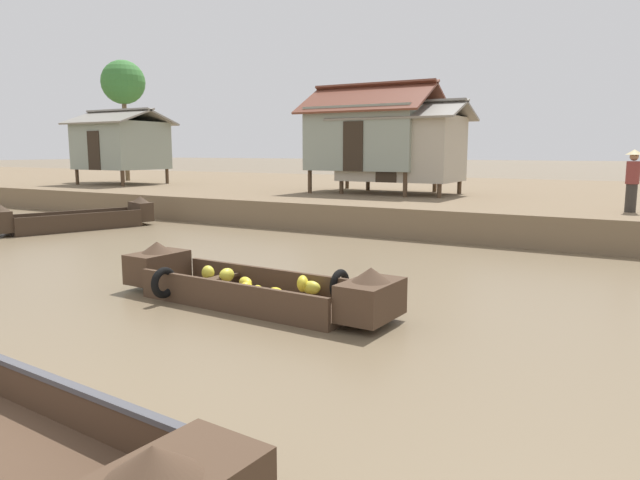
% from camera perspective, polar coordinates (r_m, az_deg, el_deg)
% --- Properties ---
extents(ground_plane, '(300.00, 300.00, 0.00)m').
position_cam_1_polar(ground_plane, '(13.03, 6.20, -2.37)').
color(ground_plane, '#726047').
extents(riverbank_strip, '(160.00, 20.00, 0.87)m').
position_cam_1_polar(riverbank_strip, '(25.95, 18.69, 3.70)').
color(riverbank_strip, '#756047').
rests_on(riverbank_strip, ground).
extents(banana_boat, '(5.10, 1.84, 0.85)m').
position_cam_1_polar(banana_boat, '(9.63, -6.71, -4.53)').
color(banana_boat, '#473323').
rests_on(banana_boat, ground).
extents(cargo_boat_upstream, '(2.50, 4.91, 0.95)m').
position_cam_1_polar(cargo_boat_upstream, '(20.19, -22.72, 1.85)').
color(cargo_boat_upstream, '#3D2D21').
rests_on(cargo_boat_upstream, ground).
extents(stilt_house_left, '(4.27, 3.71, 3.61)m').
position_cam_1_polar(stilt_house_left, '(30.44, -18.84, 8.83)').
color(stilt_house_left, '#4C3826').
rests_on(stilt_house_left, riverbank_strip).
extents(stilt_house_mid_left, '(5.05, 3.99, 4.21)m').
position_cam_1_polar(stilt_house_mid_left, '(23.13, 5.27, 9.97)').
color(stilt_house_mid_left, '#4C3826').
rests_on(stilt_house_mid_left, riverbank_strip).
extents(stilt_house_mid_right, '(4.95, 3.22, 3.45)m').
position_cam_1_polar(stilt_house_mid_right, '(22.44, 7.93, 8.95)').
color(stilt_house_mid_right, '#4C3826').
rests_on(stilt_house_mid_right, riverbank_strip).
extents(palm_tree_near, '(2.32, 2.32, 6.42)m').
position_cam_1_polar(palm_tree_near, '(34.10, -18.66, 14.28)').
color(palm_tree_near, brown).
rests_on(palm_tree_near, riverbank_strip).
extents(vendor_person, '(0.44, 0.44, 1.66)m').
position_cam_1_polar(vendor_person, '(17.65, 28.19, 5.41)').
color(vendor_person, '#332D28').
rests_on(vendor_person, riverbank_strip).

